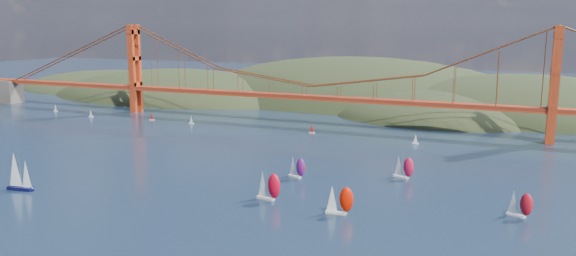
{
  "coord_description": "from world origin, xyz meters",
  "views": [
    {
      "loc": [
        107.88,
        -107.98,
        56.28
      ],
      "look_at": [
        23.44,
        90.0,
        15.76
      ],
      "focal_mm": 35.0,
      "sensor_mm": 36.0,
      "label": 1
    }
  ],
  "objects_px": {
    "racer_2": "(519,204)",
    "racer_rwb": "(297,167)",
    "sloop_navy": "(18,172)",
    "racer_0": "(268,185)",
    "racer_1": "(339,199)",
    "racer_3": "(403,167)"
  },
  "relations": [
    {
      "from": "racer_0",
      "to": "racer_2",
      "type": "relative_size",
      "value": 1.21
    },
    {
      "from": "racer_1",
      "to": "racer_2",
      "type": "relative_size",
      "value": 1.12
    },
    {
      "from": "racer_3",
      "to": "racer_rwb",
      "type": "distance_m",
      "value": 39.15
    },
    {
      "from": "racer_0",
      "to": "racer_rwb",
      "type": "distance_m",
      "value": 28.14
    },
    {
      "from": "sloop_navy",
      "to": "racer_2",
      "type": "height_order",
      "value": "sloop_navy"
    },
    {
      "from": "sloop_navy",
      "to": "racer_3",
      "type": "xyz_separation_m",
      "value": [
        117.58,
        66.15,
        -2.06
      ]
    },
    {
      "from": "sloop_navy",
      "to": "racer_3",
      "type": "bearing_deg",
      "value": 21.91
    },
    {
      "from": "racer_3",
      "to": "racer_rwb",
      "type": "xyz_separation_m",
      "value": [
        -36.24,
        -14.79,
        -0.24
      ]
    },
    {
      "from": "sloop_navy",
      "to": "racer_0",
      "type": "bearing_deg",
      "value": 8.23
    },
    {
      "from": "racer_1",
      "to": "sloop_navy",
      "type": "bearing_deg",
      "value": -177.24
    },
    {
      "from": "sloop_navy",
      "to": "racer_rwb",
      "type": "xyz_separation_m",
      "value": [
        81.33,
        51.36,
        -2.3
      ]
    },
    {
      "from": "racer_0",
      "to": "racer_1",
      "type": "height_order",
      "value": "racer_0"
    },
    {
      "from": "racer_0",
      "to": "racer_1",
      "type": "distance_m",
      "value": 25.46
    },
    {
      "from": "racer_1",
      "to": "racer_3",
      "type": "bearing_deg",
      "value": 71.16
    },
    {
      "from": "racer_0",
      "to": "racer_rwb",
      "type": "xyz_separation_m",
      "value": [
        -1.58,
        28.08,
        -0.79
      ]
    },
    {
      "from": "racer_0",
      "to": "racer_rwb",
      "type": "height_order",
      "value": "racer_0"
    },
    {
      "from": "racer_2",
      "to": "racer_3",
      "type": "height_order",
      "value": "racer_3"
    },
    {
      "from": "racer_2",
      "to": "racer_rwb",
      "type": "distance_m",
      "value": 77.43
    },
    {
      "from": "racer_2",
      "to": "racer_rwb",
      "type": "relative_size",
      "value": 0.99
    },
    {
      "from": "racer_3",
      "to": "racer_rwb",
      "type": "relative_size",
      "value": 1.06
    },
    {
      "from": "racer_1",
      "to": "racer_rwb",
      "type": "distance_m",
      "value": 41.75
    },
    {
      "from": "racer_1",
      "to": "racer_0",
      "type": "bearing_deg",
      "value": 163.61
    }
  ]
}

